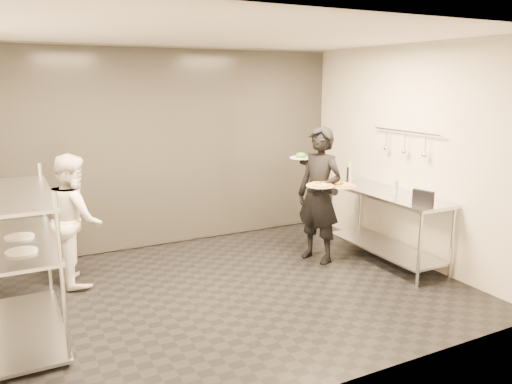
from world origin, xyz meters
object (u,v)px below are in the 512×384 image
chef (74,219)px  pizza_plate_far (342,185)px  prep_counter (387,215)px  waiter (319,195)px  bottle_clear (396,188)px  pos_monitor (423,198)px  bottle_dark (349,174)px  pizza_plate_near (320,185)px  pass_rack (21,256)px  salad_plate (301,156)px  bottle_green (350,172)px

chef → pizza_plate_far: size_ratio=4.38×
prep_counter → waiter: 0.92m
waiter → bottle_clear: 0.96m
pos_monitor → bottle_dark: 1.52m
bottle_clear → pizza_plate_near: bearing=157.9°
pass_rack → prep_counter: (4.33, 0.00, -0.14)m
salad_plate → bottle_dark: (0.86, 0.08, -0.33)m
chef → bottle_green: (3.72, -0.30, 0.30)m
pos_monitor → bottle_clear: size_ratio=1.34×
pass_rack → bottle_dark: size_ratio=7.34×
pass_rack → bottle_dark: bearing=10.6°
pizza_plate_near → prep_counter: bearing=-13.5°
salad_plate → pos_monitor: salad_plate is taller
salad_plate → bottle_dark: bearing=5.4°
bottle_clear → bottle_dark: 0.95m
pass_rack → chef: bearing=61.4°
waiter → bottle_green: waiter is taller
pass_rack → salad_plate: (3.45, 0.72, 0.59)m
waiter → bottle_green: (0.77, 0.38, 0.18)m
bottle_dark → pos_monitor: bearing=-93.7°
waiter → pass_rack: bearing=-102.5°
pizza_plate_near → pizza_plate_far: 0.31m
pizza_plate_near → salad_plate: bearing=87.1°
prep_counter → pizza_plate_near: 1.03m
waiter → pizza_plate_near: (-0.13, -0.20, 0.18)m
pizza_plate_near → pos_monitor: bearing=-49.9°
bottle_clear → pos_monitor: bearing=-100.8°
pizza_plate_near → pos_monitor: same height
pizza_plate_near → bottle_clear: size_ratio=1.80×
prep_counter → bottle_green: bearing=90.7°
chef → pizza_plate_near: 2.97m
pizza_plate_far → prep_counter: bearing=-16.6°
waiter → bottle_dark: bearing=97.5°
chef → bottle_clear: size_ratio=7.95×
pass_rack → bottle_clear: bearing=-1.9°
pass_rack → bottle_green: bearing=10.5°
prep_counter → pos_monitor: 0.83m
pass_rack → waiter: size_ratio=0.90×
prep_counter → bottle_dark: (-0.02, 0.80, 0.40)m
prep_counter → salad_plate: salad_plate is taller
chef → pos_monitor: chef is taller
chef → pizza_plate_near: bearing=-112.1°
pizza_plate_near → pass_rack: bearing=-176.3°
bottle_green → bottle_clear: 0.95m
bottle_clear → prep_counter: bearing=85.8°
waiter → pizza_plate_far: bearing=17.5°
chef → salad_plate: (2.85, -0.38, 0.59)m
pizza_plate_far → pos_monitor: bearing=-61.8°
salad_plate → bottle_clear: 1.28m
pos_monitor → bottle_dark: size_ratio=1.19×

